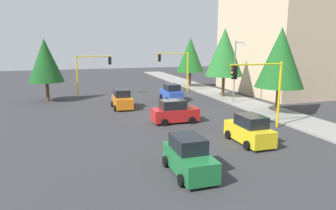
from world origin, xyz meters
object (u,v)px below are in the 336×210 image
object	(u,v)px
car_red	(175,112)
car_blue	(171,93)
tree_roadside_near	(280,58)
car_green	(189,157)
street_lamp_curbside	(237,65)
tree_roadside_far	(190,55)
traffic_signal_near_left	(260,82)
car_yellow	(249,130)
traffic_signal_far_right	(92,67)
traffic_signal_far_left	(175,64)
tree_opposite_side	(45,60)
car_orange	(122,100)
tree_roadside_mid	(224,52)

from	to	relation	value
car_red	car_blue	world-z (taller)	same
tree_roadside_near	car_blue	world-z (taller)	tree_roadside_near
tree_roadside_near	car_green	size ratio (longest dim) A/B	2.06
street_lamp_curbside	tree_roadside_near	bearing A→B (deg)	13.05
tree_roadside_far	car_green	distance (m)	32.85
traffic_signal_near_left	car_yellow	size ratio (longest dim) A/B	1.33
traffic_signal_far_right	car_red	bearing A→B (deg)	19.51
traffic_signal_near_left	car_red	bearing A→B (deg)	-125.56
tree_roadside_far	car_red	bearing A→B (deg)	-25.32
traffic_signal_far_left	car_green	size ratio (longest dim) A/B	1.39
traffic_signal_far_right	tree_opposite_side	world-z (taller)	tree_opposite_side
traffic_signal_far_right	car_red	distance (m)	17.21
street_lamp_curbside	car_orange	bearing A→B (deg)	-97.65
tree_roadside_near	car_red	xyz separation A→B (m)	(0.00, -10.46, -4.49)
traffic_signal_near_left	traffic_signal_far_right	size ratio (longest dim) A/B	1.00
tree_roadside_mid	tree_roadside_far	distance (m)	10.03
tree_roadside_far	car_green	world-z (taller)	tree_roadside_far
traffic_signal_far_right	tree_roadside_mid	world-z (taller)	tree_roadside_mid
car_orange	car_blue	distance (m)	7.02
traffic_signal_far_right	tree_opposite_side	xyz separation A→B (m)	(2.00, -5.37, 1.04)
tree_roadside_mid	car_red	bearing A→B (deg)	-44.90
traffic_signal_far_left	car_red	size ratio (longest dim) A/B	1.40
street_lamp_curbside	tree_opposite_side	bearing A→B (deg)	-112.55
tree_opposite_side	car_red	size ratio (longest dim) A/B	1.85
street_lamp_curbside	car_orange	distance (m)	13.06
traffic_signal_far_left	car_blue	xyz separation A→B (m)	(5.87, -2.54, -3.03)
car_orange	car_red	size ratio (longest dim) A/B	0.96
tree_roadside_mid	tree_opposite_side	distance (m)	21.40
traffic_signal_near_left	tree_roadside_far	size ratio (longest dim) A/B	0.69
car_blue	car_green	bearing A→B (deg)	-16.01
street_lamp_curbside	car_red	distance (m)	11.29
car_red	tree_roadside_mid	bearing A→B (deg)	135.10
traffic_signal_near_left	car_orange	distance (m)	14.66
traffic_signal_near_left	car_green	world-z (taller)	traffic_signal_near_left
traffic_signal_far_left	tree_opposite_side	xyz separation A→B (m)	(2.00, -16.68, 0.86)
tree_roadside_far	tree_roadside_near	size ratio (longest dim) A/B	0.93
tree_roadside_far	tree_roadside_near	bearing A→B (deg)	2.86
car_red	car_blue	size ratio (longest dim) A/B	0.98
traffic_signal_far_left	traffic_signal_near_left	distance (m)	20.00
car_blue	tree_opposite_side	bearing A→B (deg)	-105.30
car_yellow	tree_roadside_mid	bearing A→B (deg)	157.56
traffic_signal_far_left	tree_roadside_mid	distance (m)	7.60
car_green	traffic_signal_near_left	bearing A→B (deg)	126.72
traffic_signal_far_left	tree_roadside_far	xyz separation A→B (m)	(-4.00, 3.82, 1.10)
tree_opposite_side	car_red	world-z (taller)	tree_opposite_side
tree_roadside_near	traffic_signal_far_left	bearing A→B (deg)	-163.22
traffic_signal_far_left	car_yellow	distance (m)	23.21
street_lamp_curbside	car_blue	distance (m)	8.32
tree_opposite_side	tree_roadside_near	bearing A→B (deg)	56.93
traffic_signal_far_left	car_orange	bearing A→B (deg)	-45.79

